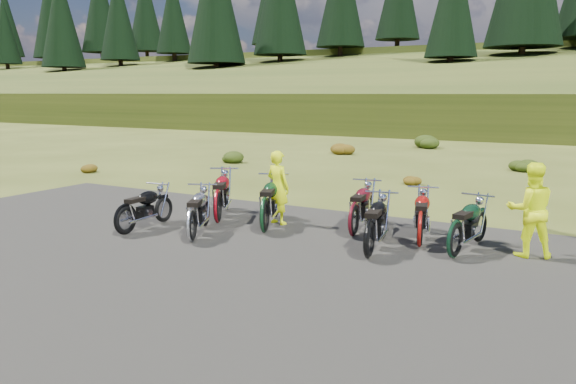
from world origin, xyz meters
The scene contains 30 objects.
ground centered at (0.00, 0.00, 0.00)m, with size 300.00×300.00×0.00m, color #3F4717.
gravel_pad centered at (0.00, -2.00, 0.00)m, with size 20.00×12.00×0.04m, color black.
hill_slope centered at (0.00, 50.00, 0.00)m, with size 300.00×46.00×3.00m, color #314115, non-canonical shape.
hill_plateau centered at (0.00, 110.00, 0.00)m, with size 300.00×90.00×9.17m, color #314115.
conifer_4 centered at (-111.00, 72.00, 18.46)m, with size 6.60×6.60×17.00m.
conifer_5 centered at (-105.00, 78.00, 18.16)m, with size 6.16×6.16×16.00m.
conifer_7 centered at (-93.00, 59.00, 14.36)m, with size 5.28×5.28×14.00m.
conifer_8 centered at (-87.00, 65.00, 18.57)m, with size 7.92×7.92×20.00m.
conifer_9 centered at (-81.00, 71.00, 19.26)m, with size 7.48×7.48×19.00m.
conifer_10 centered at (-75.00, 77.00, 19.16)m, with size 7.04×7.04×18.00m.
conifer_11 centered at (-69.00, 52.00, 14.47)m, with size 6.60×6.60×17.00m.
conifer_12 centered at (-63.00, 58.00, 15.17)m, with size 6.16×6.16×16.00m.
conifer_13 centered at (-57.00, 64.00, 15.86)m, with size 5.72×5.72×15.00m.
conifer_14 centered at (-51.00, 70.00, 16.55)m, with size 5.28×5.28×14.00m.
shrub_0 centered at (-12.00, 6.00, 0.23)m, with size 0.77×0.77×0.45m, color #693A0D.
shrub_1 centered at (-9.10, 11.30, 0.31)m, with size 1.03×1.03×0.61m, color #20380E.
shrub_2 centered at (-6.20, 16.60, 0.38)m, with size 1.30×1.30×0.77m, color #693A0D.
shrub_3 centered at (-3.30, 21.90, 0.46)m, with size 1.56×1.56×0.92m, color #20380E.
shrub_4 centered at (-0.40, 9.20, 0.23)m, with size 0.77×0.77×0.45m, color #693A0D.
shrub_5 centered at (2.50, 14.50, 0.31)m, with size 1.03×1.03×0.61m, color #20380E.
motorcycle_0 centered at (-3.65, -0.51, 0.00)m, with size 1.90×0.63×0.99m, color black, non-canonical shape.
motorcycle_1 centered at (-2.57, 1.35, 0.00)m, with size 2.23×0.74×1.17m, color maroon, non-canonical shape.
motorcycle_2 centered at (-1.13, 1.09, 0.00)m, with size 2.22×0.74×1.16m, color black, non-canonical shape.
motorcycle_3 centered at (-2.02, -0.30, 0.00)m, with size 2.01×0.67×1.05m, color #A2A1A6, non-canonical shape.
motorcycle_4 centered at (0.68, 1.75, 0.00)m, with size 2.07×0.69×1.09m, color #4E0D16, non-canonical shape.
motorcycle_5 centered at (1.55, 0.39, 0.00)m, with size 2.08×0.69×1.09m, color black, non-canonical shape.
motorcycle_6 centered at (2.15, 1.60, 0.00)m, with size 2.02×0.67×1.06m, color maroon, non-canonical shape.
motorcycle_7 centered at (2.92, 1.17, 0.00)m, with size 2.03×0.68×1.06m, color black, non-canonical shape.
person_middle centered at (-1.32, 1.98, 0.85)m, with size 0.62×0.41×1.71m, color #ECFE0D.
person_right_a centered at (4.08, 1.97, 0.88)m, with size 0.86×0.67×1.76m, color #ECFE0D.
Camera 1 is at (5.12, -9.04, 3.04)m, focal length 35.00 mm.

